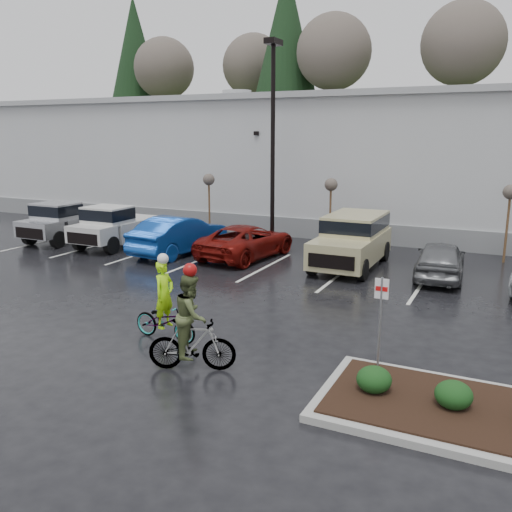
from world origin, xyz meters
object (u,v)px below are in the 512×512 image
at_px(sapling_mid, 331,188).
at_px(pickup_white, 121,225).
at_px(cyclist_hivis, 165,313).
at_px(fire_lane_sign, 380,313).
at_px(car_blue, 179,235).
at_px(car_red, 247,241).
at_px(pickup_silver, 71,220).
at_px(sapling_west, 209,183).
at_px(cyclist_olive, 192,332).
at_px(sapling_east, 510,196).
at_px(lamppost, 273,122).
at_px(suv_tan, 351,241).
at_px(car_grey, 440,259).

relative_size(sapling_mid, pickup_white, 0.62).
bearing_deg(cyclist_hivis, fire_lane_sign, -82.37).
height_order(car_blue, car_red, car_blue).
height_order(sapling_mid, pickup_silver, sapling_mid).
bearing_deg(fire_lane_sign, pickup_white, 148.30).
relative_size(sapling_west, pickup_white, 0.62).
bearing_deg(cyclist_olive, sapling_mid, -15.70).
xyz_separation_m(sapling_west, sapling_east, (14.00, 0.00, 0.00)).
height_order(lamppost, sapling_east, lamppost).
height_order(sapling_east, cyclist_hivis, sapling_east).
relative_size(sapling_mid, cyclist_hivis, 1.41).
distance_m(sapling_mid, pickup_white, 9.99).
distance_m(sapling_mid, cyclist_hivis, 13.30).
bearing_deg(cyclist_hivis, sapling_mid, 3.59).
relative_size(car_red, cyclist_olive, 2.07).
xyz_separation_m(pickup_white, cyclist_olive, (10.51, -10.43, -0.09)).
height_order(car_blue, cyclist_olive, cyclist_olive).
distance_m(suv_tan, cyclist_olive, 10.93).
height_order(sapling_west, cyclist_hivis, sapling_west).
distance_m(sapling_west, fire_lane_sign, 17.46).
xyz_separation_m(sapling_mid, car_grey, (5.43, -3.74, -2.02)).
height_order(pickup_white, car_grey, pickup_white).
relative_size(lamppost, sapling_mid, 2.88).
distance_m(fire_lane_sign, pickup_silver, 19.52).
relative_size(fire_lane_sign, suv_tan, 0.43).
bearing_deg(cyclist_olive, suv_tan, -24.33).
distance_m(sapling_mid, cyclist_olive, 14.59).
relative_size(car_blue, cyclist_hivis, 2.23).
bearing_deg(sapling_west, sapling_mid, 0.00).
height_order(sapling_west, sapling_east, same).
distance_m(lamppost, cyclist_hivis, 13.34).
relative_size(sapling_east, car_red, 0.63).
xyz_separation_m(sapling_mid, car_red, (-2.48, -3.74, -2.02)).
xyz_separation_m(pickup_silver, cyclist_hivis, (12.02, -9.14, -0.27)).
bearing_deg(cyclist_hivis, pickup_silver, 56.77).
height_order(lamppost, car_red, lamppost).
height_order(pickup_white, cyclist_olive, cyclist_olive).
bearing_deg(cyclist_olive, pickup_silver, 30.99).
distance_m(sapling_west, car_grey, 12.67).
bearing_deg(fire_lane_sign, cyclist_olive, -157.17).
bearing_deg(pickup_silver, suv_tan, 2.10).
distance_m(sapling_west, car_blue, 4.81).
relative_size(sapling_east, cyclist_hivis, 1.41).
bearing_deg(cyclist_hivis, sapling_east, -26.02).
xyz_separation_m(sapling_west, suv_tan, (8.51, -3.48, -1.70)).
xyz_separation_m(lamppost, sapling_east, (10.00, 1.00, -2.96)).
height_order(pickup_white, cyclist_hivis, cyclist_hivis).
bearing_deg(sapling_east, car_red, -159.43).
xyz_separation_m(sapling_east, fire_lane_sign, (-2.20, -12.80, -1.32)).
relative_size(sapling_west, sapling_mid, 1.00).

